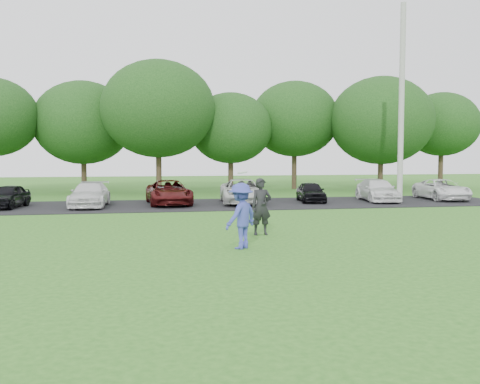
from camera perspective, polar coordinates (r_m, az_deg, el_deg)
The scene contains 7 objects.
ground at distance 14.25m, azimuth 2.61°, elevation -6.19°, with size 100.00×100.00×0.00m, color #2A651C.
parking_lot at distance 26.96m, azimuth -3.73°, elevation -1.34°, with size 32.00×6.50×0.03m, color black.
utility_pole at distance 28.57m, azimuth 16.84°, elevation 8.93°, with size 0.28×0.28×10.12m, color #AFAFA9.
frisbee_player at distance 14.32m, azimuth 0.10°, elevation -2.56°, with size 1.29×1.25×2.10m.
camera_bystander at distance 16.79m, azimuth 2.28°, elevation -1.56°, with size 0.68×0.47×1.79m.
parked_cars at distance 27.08m, azimuth -2.17°, elevation -0.03°, with size 28.09×4.73×1.24m.
tree_row at distance 36.80m, azimuth -3.25°, elevation 7.72°, with size 42.39×9.85×8.64m.
Camera 1 is at (-3.22, -13.65, 2.52)m, focal length 40.00 mm.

